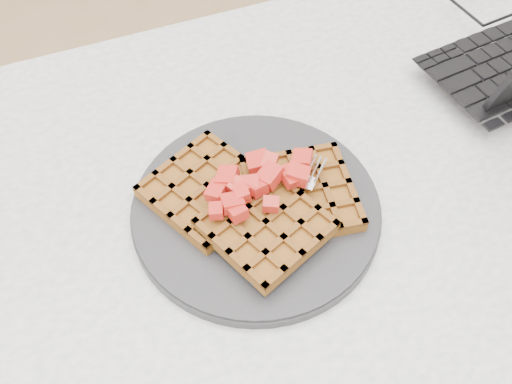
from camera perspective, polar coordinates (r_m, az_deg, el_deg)
table at (r=0.75m, az=6.17°, el=-7.44°), size 1.20×0.80×0.75m
plate at (r=0.64m, az=-0.00°, el=-1.69°), size 0.28×0.28×0.02m
waffles at (r=0.63m, az=0.14°, el=-0.95°), size 0.24×0.23×0.03m
strawberry_pile at (r=0.61m, az=-0.00°, el=0.79°), size 0.15×0.15×0.02m
fork at (r=0.62m, az=3.83°, el=-2.25°), size 0.15×0.14×0.02m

